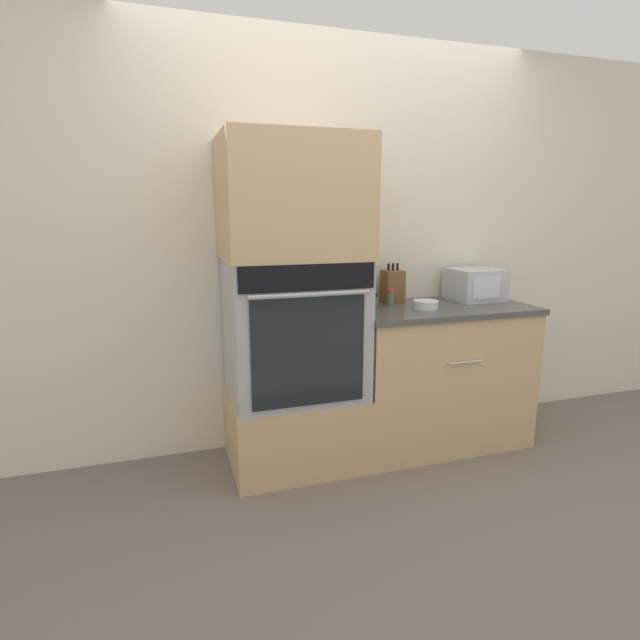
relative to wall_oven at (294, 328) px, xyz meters
name	(u,v)px	position (x,y,z in m)	size (l,w,h in m)	color
ground_plane	(373,475)	(0.38, -0.30, -0.82)	(12.00, 12.00, 0.00)	#6B6056
wall_back	(338,246)	(0.38, 0.33, 0.43)	(8.00, 0.05, 2.50)	beige
oven_cabinet_base	(295,427)	(0.00, 0.00, -0.61)	(0.76, 0.60, 0.43)	tan
wall_oven	(294,328)	(0.00, 0.00, 0.00)	(0.74, 0.64, 0.78)	#9EA0A5
oven_cabinet_upper	(292,199)	(0.00, 0.00, 0.71)	(0.76, 0.60, 0.65)	tan
counter_unit	(435,374)	(0.93, 0.00, -0.37)	(1.13, 0.63, 0.89)	tan
microwave	(475,284)	(1.26, 0.12, 0.18)	(0.31, 0.31, 0.20)	#B2B5BA
knife_block	(392,286)	(0.71, 0.20, 0.18)	(0.12, 0.12, 0.25)	brown
bowl	(425,305)	(0.80, -0.07, 0.10)	(0.15, 0.15, 0.05)	silver
condiment_jar_near	(390,298)	(0.64, 0.08, 0.13)	(0.04, 0.04, 0.11)	#427047
condiment_jar_mid	(374,300)	(0.52, 0.07, 0.12)	(0.06, 0.06, 0.09)	#427047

